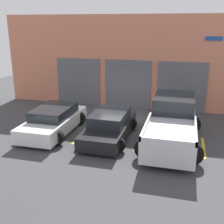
# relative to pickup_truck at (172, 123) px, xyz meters

# --- Properties ---
(ground_plane) EXTENTS (28.00, 28.00, 0.00)m
(ground_plane) POSITION_rel_pickup_truck_xyz_m (-2.78, 1.74, -0.86)
(ground_plane) COLOR #3D3D3F
(shophouse_building) EXTENTS (16.46, 0.68, 5.58)m
(shophouse_building) POSITION_rel_pickup_truck_xyz_m (-2.79, 5.03, 1.88)
(shophouse_building) COLOR #D17A5B
(shophouse_building) RESTS_ON ground
(pickup_truck) EXTENTS (2.61, 5.30, 1.85)m
(pickup_truck) POSITION_rel_pickup_truck_xyz_m (0.00, 0.00, 0.00)
(pickup_truck) COLOR silver
(pickup_truck) RESTS_ON ground
(sedan_white) EXTENTS (2.25, 4.30, 1.23)m
(sedan_white) POSITION_rel_pickup_truck_xyz_m (-5.56, -0.31, -0.27)
(sedan_white) COLOR white
(sedan_white) RESTS_ON ground
(sedan_side) EXTENTS (2.10, 4.21, 1.23)m
(sedan_side) POSITION_rel_pickup_truck_xyz_m (-2.78, -0.30, -0.29)
(sedan_side) COLOR black
(sedan_side) RESTS_ON ground
(parking_stripe_far_left) EXTENTS (0.12, 2.20, 0.01)m
(parking_stripe_far_left) POSITION_rel_pickup_truck_xyz_m (-6.95, -0.34, -0.86)
(parking_stripe_far_left) COLOR gold
(parking_stripe_far_left) RESTS_ON ground
(parking_stripe_left) EXTENTS (0.12, 2.20, 0.01)m
(parking_stripe_left) POSITION_rel_pickup_truck_xyz_m (-4.17, -0.34, -0.86)
(parking_stripe_left) COLOR gold
(parking_stripe_left) RESTS_ON ground
(parking_stripe_centre) EXTENTS (0.12, 2.20, 0.01)m
(parking_stripe_centre) POSITION_rel_pickup_truck_xyz_m (-1.39, -0.34, -0.86)
(parking_stripe_centre) COLOR gold
(parking_stripe_centre) RESTS_ON ground
(parking_stripe_right) EXTENTS (0.12, 2.20, 0.01)m
(parking_stripe_right) POSITION_rel_pickup_truck_xyz_m (1.39, -0.34, -0.86)
(parking_stripe_right) COLOR gold
(parking_stripe_right) RESTS_ON ground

